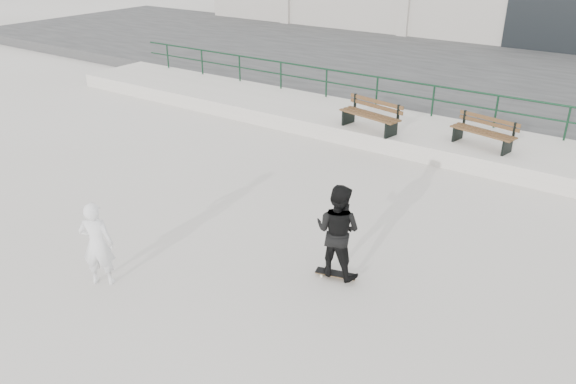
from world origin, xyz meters
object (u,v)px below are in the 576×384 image
Objects in this scene: bench_left at (371,115)px; bench_right at (484,132)px; seated_skater at (97,244)px; standing_skater at (338,231)px; skateboard at (336,274)px.

bench_left is 1.09× the size of bench_right.
bench_right is 10.71m from seated_skater.
standing_skater reaches higher than seated_skater.
seated_skater is at bearing 34.14° from standing_skater.
bench_right is at bearing 71.70° from skateboard.
skateboard is 4.47m from seated_skater.
bench_left reaches higher than bench_right.
seated_skater reaches higher than bench_right.
skateboard is at bearing -175.05° from seated_skater.
skateboard is 0.48× the size of seated_skater.
bench_left is at bearing -70.54° from standing_skater.
seated_skater is at bearing -99.57° from bench_right.
bench_left reaches higher than skateboard.
bench_left is 3.27m from bench_right.
seated_skater reaches higher than bench_left.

